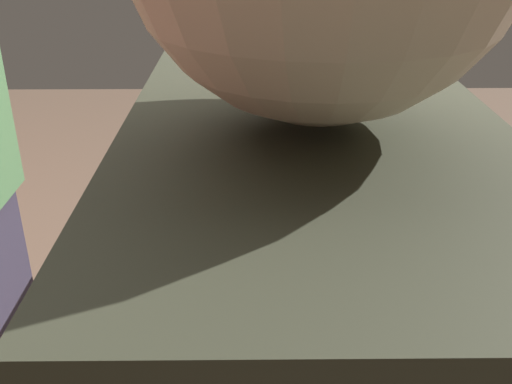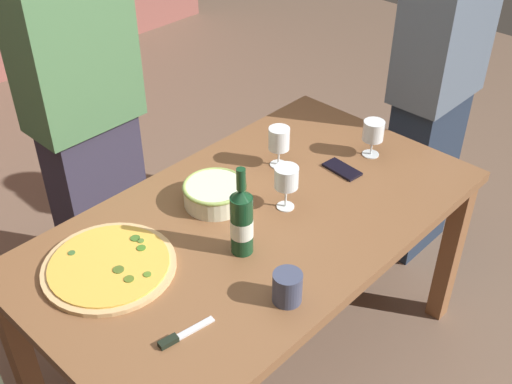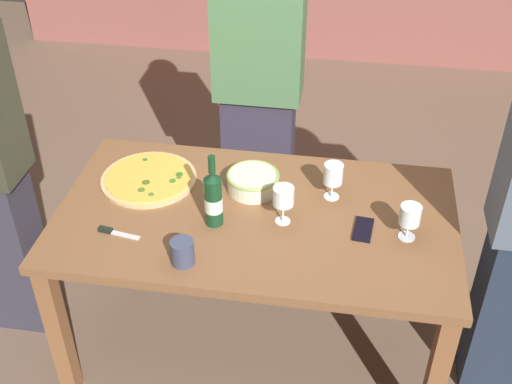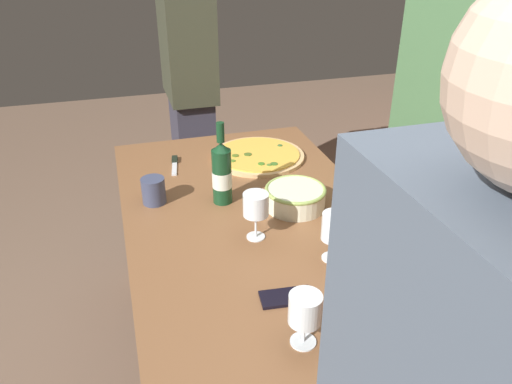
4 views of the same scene
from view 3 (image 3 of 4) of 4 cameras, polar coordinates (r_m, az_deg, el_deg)
ground_plane at (r=3.13m, az=0.00°, el=-12.74°), size 8.00×8.00×0.00m
dining_table at (r=2.67m, az=0.00°, el=-3.45°), size 1.60×0.90×0.75m
pizza at (r=2.82m, az=-9.38°, el=1.18°), size 0.41×0.41×0.02m
serving_bowl at (r=2.71m, az=-0.27°, el=0.98°), size 0.22×0.22×0.08m
wine_bottle at (r=2.49m, az=-3.76°, el=-0.55°), size 0.07×0.07×0.31m
wine_glass_near_pizza at (r=2.50m, az=13.35°, el=-2.11°), size 0.08×0.08×0.15m
wine_glass_by_bottle at (r=2.50m, az=2.42°, el=-0.43°), size 0.08×0.08×0.16m
wine_glass_far_left at (r=2.65m, az=6.79°, el=1.53°), size 0.08×0.08×0.16m
cup_amber at (r=2.37m, az=-6.47°, el=-5.26°), size 0.09×0.09×0.10m
cell_phone at (r=2.55m, az=9.38°, el=-3.25°), size 0.08×0.15×0.01m
pizza_knife at (r=2.57m, az=-12.40°, el=-3.45°), size 0.17×0.05×0.02m
person_guest_left at (r=3.22m, az=0.24°, el=9.01°), size 0.42×0.24×1.73m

